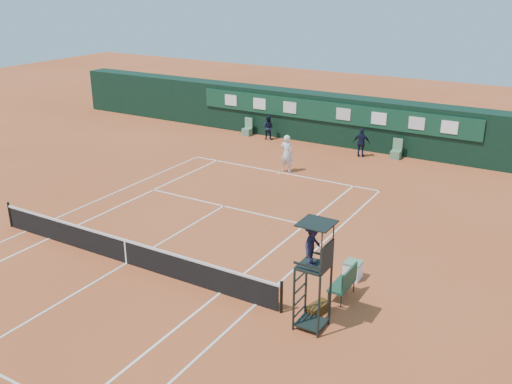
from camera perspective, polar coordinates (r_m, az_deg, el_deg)
ground at (r=21.51m, az=-12.80°, el=-6.96°), size 90.00×90.00×0.00m
court_lines at (r=21.51m, az=-12.80°, el=-6.95°), size 11.05×23.85×0.01m
tennis_net at (r=21.28m, az=-12.91°, el=-5.75°), size 12.90×0.10×1.10m
back_wall at (r=35.98m, az=7.73°, el=7.25°), size 40.00×1.65×3.00m
linesman_chair_left at (r=37.61m, az=-0.88°, el=6.17°), size 0.55×0.50×1.15m
linesman_chair_right at (r=33.69m, az=13.83°, el=3.80°), size 0.55×0.50×1.15m
umpire_chair at (r=16.36m, az=5.78°, el=-6.10°), size 0.96×0.95×3.42m
player_bench at (r=18.82m, az=8.90°, el=-8.86°), size 0.56×1.20×1.10m
tennis_bag at (r=18.17m, az=6.19°, el=-11.51°), size 0.58×0.91×0.32m
cooler at (r=20.13m, az=9.66°, el=-7.70°), size 0.57×0.57×0.65m
tennis_ball at (r=23.98m, az=1.56°, el=-3.31°), size 0.07×0.07×0.07m
player at (r=30.26m, az=3.09°, el=3.85°), size 0.76×0.51×2.04m
ball_kid_left at (r=36.58m, az=1.21°, el=6.47°), size 0.83×0.70×1.54m
ball_kid_right at (r=33.45m, az=10.51°, el=4.86°), size 1.04×0.58×1.67m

